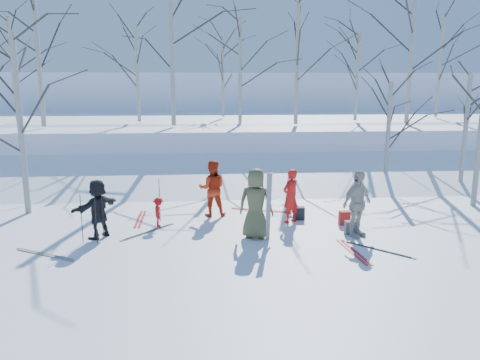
{
  "coord_description": "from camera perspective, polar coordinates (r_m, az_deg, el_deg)",
  "views": [
    {
      "loc": [
        -1.03,
        -12.54,
        4.21
      ],
      "look_at": [
        0.0,
        1.5,
        1.3
      ],
      "focal_mm": 35.0,
      "sensor_mm": 36.0,
      "label": 1
    }
  ],
  "objects": [
    {
      "name": "dog",
      "position": [
        15.42,
        6.59,
        -3.33
      ],
      "size": [
        0.58,
        0.58,
        0.47
      ],
      "primitive_type": "imported",
      "rotation": [
        0.0,
        0.0,
        3.93
      ],
      "color": "black",
      "rests_on": "ground"
    },
    {
      "name": "skier_grey_west",
      "position": [
        13.5,
        -16.92,
        -3.37
      ],
      "size": [
        1.3,
        1.52,
        1.65
      ],
      "primitive_type": "imported",
      "rotation": [
        0.0,
        0.0,
        4.07
      ],
      "color": "black",
      "rests_on": "ground"
    },
    {
      "name": "far_hill",
      "position": [
        50.6,
        -3.06,
        9.17
      ],
      "size": [
        90.0,
        30.0,
        6.0
      ],
      "primitive_type": "cube",
      "color": "white",
      "rests_on": "ground"
    },
    {
      "name": "ski_pair_c",
      "position": [
        13.83,
        -11.14,
        -6.23
      ],
      "size": [
        2.08,
        2.1,
        0.02
      ],
      "primitive_type": null,
      "rotation": [
        0.0,
        0.0,
        -0.71
      ],
      "color": "silver",
      "rests_on": "ground"
    },
    {
      "name": "skier_red_north",
      "position": [
        14.39,
        6.19,
        -1.96
      ],
      "size": [
        0.73,
        0.69,
        1.67
      ],
      "primitive_type": "imported",
      "rotation": [
        0.0,
        0.0,
        3.8
      ],
      "color": "red",
      "rests_on": "ground"
    },
    {
      "name": "birch_plateau_c",
      "position": [
        26.9,
        14.08,
        12.12
      ],
      "size": [
        3.93,
        3.93,
        4.75
      ],
      "primitive_type": null,
      "color": "silver",
      "rests_on": "snow_plateau"
    },
    {
      "name": "birch_edge_e",
      "position": [
        20.16,
        17.59,
        5.26
      ],
      "size": [
        3.6,
        3.6,
        4.29
      ],
      "primitive_type": null,
      "color": "silver",
      "rests_on": "ground"
    },
    {
      "name": "birch_edge_c",
      "position": [
        20.63,
        25.77,
        5.33
      ],
      "size": [
        3.88,
        3.88,
        4.68
      ],
      "primitive_type": null,
      "color": "silver",
      "rests_on": "ground"
    },
    {
      "name": "skier_red_seated",
      "position": [
        14.2,
        -9.87,
        -3.86
      ],
      "size": [
        0.4,
        0.62,
        0.9
      ],
      "primitive_type": "imported",
      "rotation": [
        0.0,
        0.0,
        1.69
      ],
      "color": "red",
      "rests_on": "ground"
    },
    {
      "name": "ski_pole_a",
      "position": [
        14.68,
        -9.78,
        -2.45
      ],
      "size": [
        0.02,
        0.02,
        1.34
      ],
      "primitive_type": "cylinder",
      "color": "black",
      "rests_on": "ground"
    },
    {
      "name": "ski_pole_e",
      "position": [
        15.35,
        1.92,
        -1.66
      ],
      "size": [
        0.02,
        0.02,
        1.34
      ],
      "primitive_type": "cylinder",
      "color": "black",
      "rests_on": "ground"
    },
    {
      "name": "ski_pole_f",
      "position": [
        14.02,
        13.56,
        -3.29
      ],
      "size": [
        0.02,
        0.02,
        1.34
      ],
      "primitive_type": "cylinder",
      "color": "black",
      "rests_on": "ground"
    },
    {
      "name": "snow_ramp",
      "position": [
        19.99,
        -1.15,
        -0.04
      ],
      "size": [
        70.0,
        9.49,
        4.12
      ],
      "primitive_type": "cube",
      "rotation": [
        0.3,
        0.0,
        0.0
      ],
      "color": "white",
      "rests_on": "ground"
    },
    {
      "name": "birch_plateau_h",
      "position": [
        23.33,
        -8.35,
        15.99
      ],
      "size": [
        5.94,
        5.94,
        7.62
      ],
      "primitive_type": null,
      "color": "silver",
      "rests_on": "snow_plateau"
    },
    {
      "name": "birch_plateau_a",
      "position": [
        23.96,
        6.97,
        14.07
      ],
      "size": [
        4.86,
        4.86,
        6.08
      ],
      "primitive_type": null,
      "color": "silver",
      "rests_on": "snow_plateau"
    },
    {
      "name": "upright_ski_right",
      "position": [
        12.71,
        3.63,
        -3.21
      ],
      "size": [
        0.1,
        0.23,
        1.89
      ],
      "primitive_type": "cube",
      "rotation": [
        0.1,
        0.0,
        0.14
      ],
      "color": "silver",
      "rests_on": "ground"
    },
    {
      "name": "backpack_grey",
      "position": [
        13.74,
        13.28,
        -5.66
      ],
      "size": [
        0.3,
        0.2,
        0.38
      ],
      "primitive_type": "cube",
      "color": "#515258",
      "rests_on": "ground"
    },
    {
      "name": "birch_edge_a",
      "position": [
        16.6,
        -25.21,
        6.03
      ],
      "size": [
        4.65,
        4.65,
        5.79
      ],
      "primitive_type": null,
      "color": "silver",
      "rests_on": "ground"
    },
    {
      "name": "ski_pole_c",
      "position": [
        13.11,
        -17.16,
        -4.52
      ],
      "size": [
        0.02,
        0.02,
        1.34
      ],
      "primitive_type": "cylinder",
      "color": "black",
      "rests_on": "ground"
    },
    {
      "name": "ski_pole_b",
      "position": [
        13.19,
        -18.76,
        -4.54
      ],
      "size": [
        0.02,
        0.02,
        1.34
      ],
      "primitive_type": "cylinder",
      "color": "black",
      "rests_on": "ground"
    },
    {
      "name": "ground",
      "position": [
        13.27,
        0.48,
        -6.82
      ],
      "size": [
        120.0,
        120.0,
        0.0
      ],
      "primitive_type": "plane",
      "color": "white",
      "rests_on": "ground"
    },
    {
      "name": "ski_pair_d",
      "position": [
        12.84,
        -22.72,
        -8.36
      ],
      "size": [
        1.82,
        2.07,
        0.02
      ],
      "primitive_type": null,
      "rotation": [
        0.0,
        0.0,
        1.06
      ],
      "color": "silver",
      "rests_on": "ground"
    },
    {
      "name": "ski_pair_e",
      "position": [
        15.87,
        2.28,
        -3.68
      ],
      "size": [
        1.37,
        2.02,
        0.02
      ],
      "primitive_type": null,
      "rotation": [
        0.0,
        0.0,
        1.24
      ],
      "color": "red",
      "rests_on": "ground"
    },
    {
      "name": "upright_ski_left",
      "position": [
        12.64,
        3.36,
        -3.29
      ],
      "size": [
        0.07,
        0.15,
        1.9
      ],
      "primitive_type": "cube",
      "rotation": [
        0.07,
        0.0,
        0.01
      ],
      "color": "silver",
      "rests_on": "ground"
    },
    {
      "name": "birch_plateau_i",
      "position": [
        29.14,
        -2.11,
        12.39
      ],
      "size": [
        3.92,
        3.92,
        4.75
      ],
      "primitive_type": null,
      "color": "silver",
      "rests_on": "snow_plateau"
    },
    {
      "name": "backpack_red",
      "position": [
        14.58,
        12.61,
        -4.54
      ],
      "size": [
        0.32,
        0.22,
        0.42
      ],
      "primitive_type": "cube",
      "color": "#AD1D1A",
      "rests_on": "ground"
    },
    {
      "name": "ski_pair_f",
      "position": [
        15.17,
        -12.06,
        -4.66
      ],
      "size": [
        0.28,
        1.91,
        0.02
      ],
      "primitive_type": null,
      "rotation": [
        0.0,
        0.0,
        0.02
      ],
      "color": "red",
      "rests_on": "ground"
    },
    {
      "name": "birch_plateau_b",
      "position": [
        24.14,
        0.01,
        13.11
      ],
      "size": [
        4.25,
        4.25,
        5.22
      ],
      "primitive_type": null,
      "color": "silver",
      "rests_on": "snow_plateau"
    },
    {
      "name": "snow_plateau",
      "position": [
        29.73,
        -2.2,
        5.48
      ],
      "size": [
        70.0,
        18.0,
        2.2
      ],
      "primitive_type": "cube",
      "color": "white",
      "rests_on": "ground"
    },
    {
      "name": "skier_redor_behind",
      "position": [
        15.05,
        -3.42,
        -1.03
      ],
      "size": [
        0.88,
        0.69,
        1.81
      ],
      "primitive_type": "imported",
      "rotation": [
        0.0,
        0.0,
        3.14
      ],
      "color": "red",
      "rests_on": "ground"
    },
    {
      "name": "ski_pair_a",
      "position": [
        12.7,
        16.4,
        -8.13
      ],
      "size": [
        2.1,
        2.1,
        0.02
      ],
      "primitive_type": null,
      "rotation": [
        0.0,
        0.0,
        0.77
      ],
      "color": "silver",
      "rests_on": "ground"
    },
    {
      "name": "ski_pair_b",
      "position": [
        12.4,
        13.65,
        -8.47
      ],
      "size": [
        0.59,
        1.94,
        0.02
      ],
      "primitive_type": null,
      "rotation": [
        0.0,
        0.0,
        0.1
      ],
      "color": "red",
      "rests_on": "ground"
    },
    {
      "name": "birch_plateau_j",
      "position": [
        31.48,
        23.19,
        12.64
      ],
      "size": [
        4.85,
        4.85,
        6.08
      ],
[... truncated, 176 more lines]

